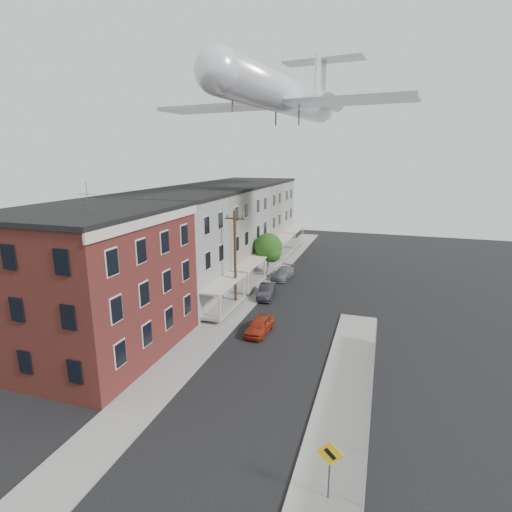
{
  "coord_description": "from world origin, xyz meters",
  "views": [
    {
      "loc": [
        6.92,
        -14.63,
        13.6
      ],
      "look_at": [
        0.13,
        6.38,
        8.1
      ],
      "focal_mm": 28.0,
      "sensor_mm": 36.0,
      "label": 1
    }
  ],
  "objects_px": {
    "car_near": "(260,325)",
    "car_far": "(283,273)",
    "street_tree": "(269,249)",
    "airplane": "(286,96)",
    "utility_pole": "(235,258)",
    "car_mid": "(267,291)",
    "warning_sign": "(330,461)"
  },
  "relations": [
    {
      "from": "utility_pole",
      "to": "car_far",
      "type": "height_order",
      "value": "utility_pole"
    },
    {
      "from": "street_tree",
      "to": "airplane",
      "type": "height_order",
      "value": "airplane"
    },
    {
      "from": "street_tree",
      "to": "car_far",
      "type": "bearing_deg",
      "value": 3.66
    },
    {
      "from": "car_mid",
      "to": "car_far",
      "type": "distance_m",
      "value": 6.67
    },
    {
      "from": "car_near",
      "to": "car_far",
      "type": "relative_size",
      "value": 0.87
    },
    {
      "from": "car_mid",
      "to": "airplane",
      "type": "height_order",
      "value": "airplane"
    },
    {
      "from": "car_far",
      "to": "airplane",
      "type": "bearing_deg",
      "value": -71.02
    },
    {
      "from": "street_tree",
      "to": "car_near",
      "type": "relative_size",
      "value": 1.37
    },
    {
      "from": "utility_pole",
      "to": "car_near",
      "type": "xyz_separation_m",
      "value": [
        3.8,
        -4.71,
        -4.03
      ]
    },
    {
      "from": "utility_pole",
      "to": "street_tree",
      "type": "relative_size",
      "value": 1.73
    },
    {
      "from": "warning_sign",
      "to": "utility_pole",
      "type": "bearing_deg",
      "value": 120.48
    },
    {
      "from": "car_near",
      "to": "airplane",
      "type": "xyz_separation_m",
      "value": [
        -1.25,
        12.51,
        18.73
      ]
    },
    {
      "from": "warning_sign",
      "to": "utility_pole",
      "type": "relative_size",
      "value": 0.31
    },
    {
      "from": "warning_sign",
      "to": "street_tree",
      "type": "bearing_deg",
      "value": 110.58
    },
    {
      "from": "utility_pole",
      "to": "car_near",
      "type": "bearing_deg",
      "value": -51.08
    },
    {
      "from": "warning_sign",
      "to": "car_near",
      "type": "relative_size",
      "value": 0.74
    },
    {
      "from": "street_tree",
      "to": "car_near",
      "type": "distance_m",
      "value": 15.29
    },
    {
      "from": "car_mid",
      "to": "car_far",
      "type": "height_order",
      "value": "car_mid"
    },
    {
      "from": "car_near",
      "to": "car_far",
      "type": "height_order",
      "value": "car_near"
    },
    {
      "from": "street_tree",
      "to": "warning_sign",
      "type": "bearing_deg",
      "value": -69.42
    },
    {
      "from": "utility_pole",
      "to": "airplane",
      "type": "height_order",
      "value": "airplane"
    },
    {
      "from": "street_tree",
      "to": "car_mid",
      "type": "bearing_deg",
      "value": -75.71
    },
    {
      "from": "street_tree",
      "to": "airplane",
      "type": "relative_size",
      "value": 0.18
    },
    {
      "from": "car_mid",
      "to": "car_far",
      "type": "relative_size",
      "value": 0.93
    },
    {
      "from": "car_near",
      "to": "airplane",
      "type": "distance_m",
      "value": 22.56
    },
    {
      "from": "warning_sign",
      "to": "car_mid",
      "type": "xyz_separation_m",
      "value": [
        -9.2,
        22.38,
        -1.22
      ]
    },
    {
      "from": "utility_pole",
      "to": "car_mid",
      "type": "height_order",
      "value": "utility_pole"
    },
    {
      "from": "car_near",
      "to": "airplane",
      "type": "height_order",
      "value": "airplane"
    },
    {
      "from": "utility_pole",
      "to": "airplane",
      "type": "xyz_separation_m",
      "value": [
        2.55,
        7.81,
        14.7
      ]
    },
    {
      "from": "utility_pole",
      "to": "car_far",
      "type": "distance_m",
      "value": 11.0
    },
    {
      "from": "utility_pole",
      "to": "street_tree",
      "type": "height_order",
      "value": "utility_pole"
    },
    {
      "from": "utility_pole",
      "to": "airplane",
      "type": "relative_size",
      "value": 0.31
    }
  ]
}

